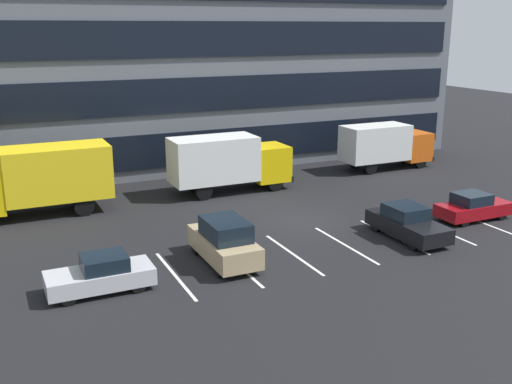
{
  "coord_description": "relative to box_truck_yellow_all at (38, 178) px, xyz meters",
  "views": [
    {
      "loc": [
        -15.05,
        -26.3,
        10.0
      ],
      "look_at": [
        -1.99,
        1.57,
        1.4
      ],
      "focal_mm": 41.71,
      "sensor_mm": 36.0,
      "label": 1
    }
  ],
  "objects": [
    {
      "name": "sedan_silver",
      "position": [
        1.09,
        -11.25,
        -1.42
      ],
      "size": [
        4.09,
        1.71,
        1.47
      ],
      "color": "silver",
      "rests_on": "ground_plane"
    },
    {
      "name": "sedan_maroon",
      "position": [
        20.87,
        -10.61,
        -1.42
      ],
      "size": [
        4.1,
        1.71,
        1.47
      ],
      "color": "maroon",
      "rests_on": "ground_plane"
    },
    {
      "name": "box_truck_yellow_all",
      "position": [
        0.0,
        0.0,
        0.0
      ],
      "size": [
        8.1,
        2.68,
        3.76
      ],
      "color": "yellow",
      "rests_on": "ground_plane"
    },
    {
      "name": "box_truck_orange",
      "position": [
        23.77,
        1.0,
        -0.29
      ],
      "size": [
        6.99,
        2.31,
        3.24
      ],
      "color": "#D85914",
      "rests_on": "ground_plane"
    },
    {
      "name": "box_truck_yellow",
      "position": [
        11.13,
        0.03,
        -0.13
      ],
      "size": [
        7.61,
        2.52,
        3.53
      ],
      "color": "yellow",
      "rests_on": "ground_plane"
    },
    {
      "name": "lot_markings",
      "position": [
        12.54,
        -11.0,
        -2.11
      ],
      "size": [
        16.94,
        5.4,
        0.01
      ],
      "color": "silver",
      "rests_on": "ground_plane"
    },
    {
      "name": "ground_plane",
      "position": [
        12.54,
        -6.86,
        -2.11
      ],
      "size": [
        120.0,
        120.0,
        0.0
      ],
      "primitive_type": "plane",
      "color": "black"
    },
    {
      "name": "office_building",
      "position": [
        12.54,
        11.09,
        5.09
      ],
      "size": [
        40.19,
        12.55,
        14.4
      ],
      "color": "slate",
      "rests_on": "ground_plane"
    },
    {
      "name": "sedan_black",
      "position": [
        15.82,
        -11.42,
        -1.36
      ],
      "size": [
        1.88,
        4.48,
        1.6
      ],
      "color": "black",
      "rests_on": "ground_plane"
    },
    {
      "name": "suv_tan",
      "position": [
        6.57,
        -10.54,
        -1.15
      ],
      "size": [
        1.87,
        4.4,
        1.99
      ],
      "color": "tan",
      "rests_on": "ground_plane"
    }
  ]
}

